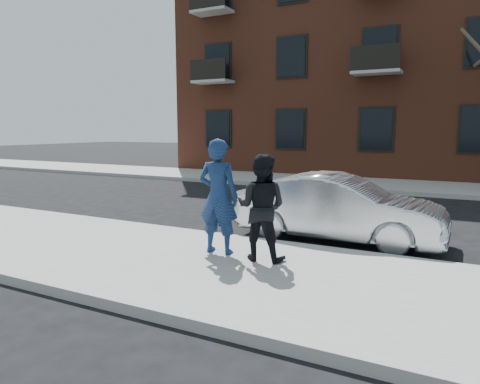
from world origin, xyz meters
The scene contains 9 objects.
ground centered at (0.00, 0.00, 0.00)m, with size 100.00×100.00×0.00m, color black.
near_sidewalk centered at (0.00, -0.25, 0.07)m, with size 50.00×3.50×0.15m, color gray.
near_curb centered at (0.00, 1.55, 0.07)m, with size 50.00×0.10×0.15m, color #999691.
far_sidewalk centered at (0.00, 11.25, 0.07)m, with size 50.00×3.50×0.15m, color gray.
far_curb centered at (0.00, 9.45, 0.07)m, with size 50.00×0.10×0.15m, color #999691.
apartment_building centered at (2.00, 18.00, 6.16)m, with size 24.30×10.30×12.30m.
silver_sedan centered at (1.16, 2.62, 0.67)m, with size 1.41×4.04×1.33m, color silver.
man_hoodie centered at (-0.32, 0.38, 1.11)m, with size 0.73×0.53×1.93m.
man_peacoat centered at (0.47, 0.37, 1.00)m, with size 0.88×0.71×1.70m.
Camera 1 is at (3.19, -5.73, 2.24)m, focal length 32.00 mm.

